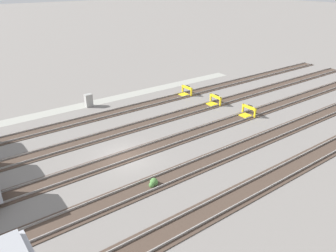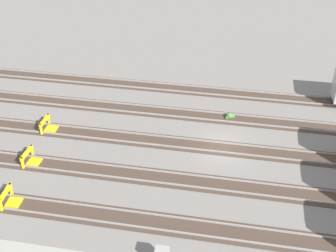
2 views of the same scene
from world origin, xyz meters
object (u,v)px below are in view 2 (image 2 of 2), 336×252
(bumper_stop_nearest_track, at_px, (9,198))
(weed_clump, at_px, (230,116))
(bumper_stop_middle_track, at_px, (48,125))
(bumper_stop_near_inner_track, at_px, (30,158))

(bumper_stop_nearest_track, distance_m, weed_clump, 21.83)
(bumper_stop_middle_track, bearing_deg, bumper_stop_nearest_track, -83.62)
(bumper_stop_near_inner_track, bearing_deg, bumper_stop_nearest_track, -83.44)
(bumper_stop_near_inner_track, relative_size, weed_clump, 2.18)
(bumper_stop_nearest_track, height_order, bumper_stop_middle_track, same)
(weed_clump, bearing_deg, bumper_stop_nearest_track, -135.65)
(bumper_stop_nearest_track, xyz_separation_m, weed_clump, (15.61, 15.26, -0.27))
(bumper_stop_near_inner_track, xyz_separation_m, weed_clump, (16.19, 10.22, -0.27))
(bumper_stop_middle_track, bearing_deg, weed_clump, 17.16)
(bumper_stop_near_inner_track, xyz_separation_m, bumper_stop_middle_track, (-0.55, 5.06, 0.00))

